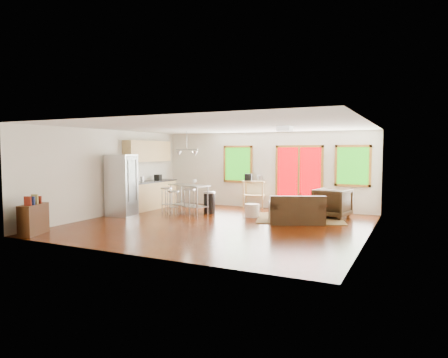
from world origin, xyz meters
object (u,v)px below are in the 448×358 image
at_px(ottoman, 290,208).
at_px(island, 189,193).
at_px(loveseat, 296,212).
at_px(coffee_table, 303,207).
at_px(armchair, 332,202).
at_px(rug, 300,219).
at_px(kitchen_cart, 253,185).
at_px(refrigerator, 122,185).

bearing_deg(ottoman, island, -160.76).
distance_m(loveseat, island, 3.59).
xyz_separation_m(loveseat, coffee_table, (-0.09, 0.96, 0.02)).
xyz_separation_m(armchair, ottoman, (-1.29, 0.01, -0.26)).
xyz_separation_m(rug, kitchen_cart, (-2.05, 1.53, 0.79)).
bearing_deg(rug, island, -173.05).
relative_size(coffee_table, refrigerator, 0.55).
height_order(rug, island, island).
xyz_separation_m(ottoman, refrigerator, (-4.54, -2.36, 0.71)).
xyz_separation_m(rug, loveseat, (0.10, -0.71, 0.29)).
bearing_deg(rug, kitchen_cart, 143.29).
distance_m(ottoman, island, 3.18).
relative_size(coffee_table, armchair, 1.06).
xyz_separation_m(rug, refrigerator, (-5.03, -1.74, 0.91)).
xyz_separation_m(armchair, kitchen_cart, (-2.86, 0.92, 0.33)).
bearing_deg(rug, armchair, 37.16).
xyz_separation_m(loveseat, refrigerator, (-5.13, -1.03, 0.62)).
height_order(coffee_table, ottoman, ottoman).
height_order(armchair, kitchen_cart, kitchen_cart).
distance_m(refrigerator, island, 2.07).
distance_m(rug, island, 3.54).
distance_m(armchair, refrigerator, 6.31).
relative_size(rug, kitchen_cart, 2.04).
relative_size(rug, loveseat, 1.45).
relative_size(armchair, kitchen_cart, 0.81).
height_order(rug, refrigerator, refrigerator).
bearing_deg(armchair, loveseat, 72.90).
bearing_deg(island, refrigerator, -139.91).
distance_m(armchair, ottoman, 1.32).
xyz_separation_m(coffee_table, kitchen_cart, (-2.06, 1.28, 0.48)).
bearing_deg(ottoman, rug, -51.63).
height_order(loveseat, kitchen_cart, kitchen_cart).
xyz_separation_m(loveseat, island, (-3.57, 0.29, 0.31)).
bearing_deg(ottoman, refrigerator, -152.57).
bearing_deg(kitchen_cart, ottoman, -30.28).
relative_size(rug, island, 1.58).
distance_m(rug, loveseat, 0.78).
height_order(loveseat, refrigerator, refrigerator).
bearing_deg(island, loveseat, -4.66).
relative_size(loveseat, kitchen_cart, 1.41).
relative_size(rug, ottoman, 3.66).
xyz_separation_m(coffee_table, island, (-3.48, -0.67, 0.29)).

